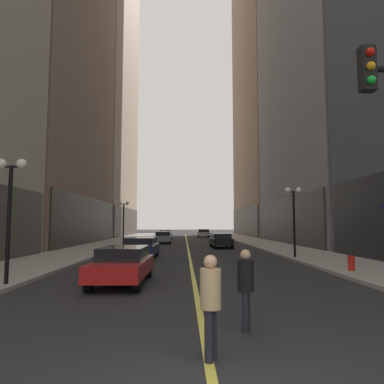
{
  "coord_description": "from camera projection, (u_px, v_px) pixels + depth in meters",
  "views": [
    {
      "loc": [
        -0.4,
        -3.87,
        2.17
      ],
      "look_at": [
        0.4,
        30.26,
        5.24
      ],
      "focal_mm": 33.26,
      "sensor_mm": 36.0,
      "label": 1
    }
  ],
  "objects": [
    {
      "name": "ground_plane",
      "position": [
        187.0,
        244.0,
        38.52
      ],
      "size": [
        200.0,
        200.0,
        0.0
      ],
      "primitive_type": "plane",
      "color": "#262628"
    },
    {
      "name": "sidewalk_left",
      "position": [
        111.0,
        243.0,
        38.33
      ],
      "size": [
        4.5,
        78.0,
        0.15
      ],
      "primitive_type": "cube",
      "color": "#9E9991",
      "rests_on": "ground"
    },
    {
      "name": "sidewalk_right",
      "position": [
        263.0,
        243.0,
        38.72
      ],
      "size": [
        4.5,
        78.0,
        0.15
      ],
      "primitive_type": "cube",
      "color": "#9E9991",
      "rests_on": "ground"
    },
    {
      "name": "lane_centre_stripe",
      "position": [
        187.0,
        244.0,
        38.52
      ],
      "size": [
        0.16,
        70.0,
        0.01
      ],
      "primitive_type": "cube",
      "color": "#E5D64C",
      "rests_on": "ground"
    },
    {
      "name": "building_left_far",
      "position": [
        90.0,
        27.0,
        66.48
      ],
      "size": [
        15.37,
        26.0,
        77.95
      ],
      "color": "gray",
      "rests_on": "ground"
    },
    {
      "name": "building_right_mid",
      "position": [
        345.0,
        53.0,
        40.38
      ],
      "size": [
        15.12,
        24.0,
        43.35
      ],
      "color": "gray",
      "rests_on": "ground"
    },
    {
      "name": "building_right_far",
      "position": [
        276.0,
        26.0,
        67.37
      ],
      "size": [
        13.14,
        26.0,
        79.45
      ],
      "color": "gray",
      "rests_on": "ground"
    },
    {
      "name": "car_red",
      "position": [
        123.0,
        264.0,
        13.01
      ],
      "size": [
        1.89,
        4.49,
        1.32
      ],
      "color": "#B21919",
      "rests_on": "ground"
    },
    {
      "name": "car_navy",
      "position": [
        141.0,
        247.0,
        22.35
      ],
      "size": [
        2.05,
        4.74,
        1.32
      ],
      "color": "#141E4C",
      "rests_on": "ground"
    },
    {
      "name": "car_black",
      "position": [
        221.0,
        240.0,
        32.27
      ],
      "size": [
        1.9,
        4.07,
        1.32
      ],
      "color": "black",
      "rests_on": "ground"
    },
    {
      "name": "car_grey",
      "position": [
        163.0,
        237.0,
        40.14
      ],
      "size": [
        2.05,
        4.8,
        1.32
      ],
      "color": "slate",
      "rests_on": "ground"
    },
    {
      "name": "car_blue",
      "position": [
        165.0,
        234.0,
        49.52
      ],
      "size": [
        1.84,
        4.54,
        1.32
      ],
      "color": "navy",
      "rests_on": "ground"
    },
    {
      "name": "car_silver",
      "position": [
        203.0,
        233.0,
        58.02
      ],
      "size": [
        1.99,
        4.68,
        1.32
      ],
      "color": "#B7B7BC",
      "rests_on": "ground"
    },
    {
      "name": "pedestrian_in_black_coat",
      "position": [
        246.0,
        283.0,
        7.3
      ],
      "size": [
        0.44,
        0.44,
        1.64
      ],
      "color": "black",
      "rests_on": "ground"
    },
    {
      "name": "pedestrian_in_tan_trench",
      "position": [
        211.0,
        299.0,
        5.72
      ],
      "size": [
        0.46,
        0.46,
        1.67
      ],
      "color": "black",
      "rests_on": "ground"
    },
    {
      "name": "street_lamp_left_near",
      "position": [
        10.0,
        192.0,
        12.27
      ],
      "size": [
        1.06,
        0.36,
        4.43
      ],
      "color": "black",
      "rests_on": "ground"
    },
    {
      "name": "street_lamp_left_far",
      "position": [
        124.0,
        213.0,
        35.49
      ],
      "size": [
        1.06,
        0.36,
        4.43
      ],
      "color": "black",
      "rests_on": "ground"
    },
    {
      "name": "street_lamp_right_mid",
      "position": [
        294.0,
        206.0,
        21.93
      ],
      "size": [
        1.06,
        0.36,
        4.43
      ],
      "color": "black",
      "rests_on": "ground"
    },
    {
      "name": "fire_hydrant_right",
      "position": [
        351.0,
        265.0,
        15.43
      ],
      "size": [
        0.28,
        0.28,
        0.8
      ],
      "primitive_type": "cylinder",
      "color": "red",
      "rests_on": "ground"
    }
  ]
}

